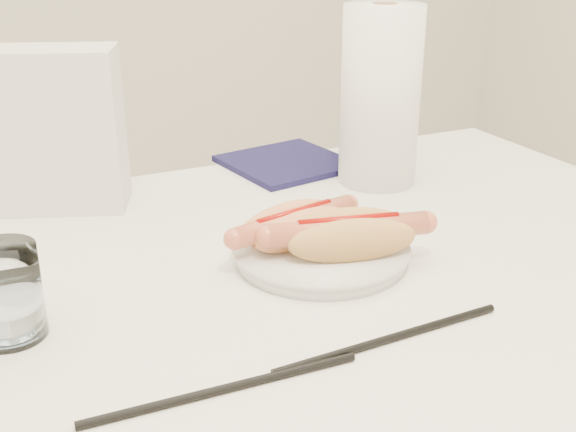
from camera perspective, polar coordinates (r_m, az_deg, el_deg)
name	(u,v)px	position (r m, az deg, el deg)	size (l,w,h in m)	color
table	(262,337)	(0.76, -2.14, -9.75)	(1.20, 0.80, 0.75)	white
plate	(321,254)	(0.79, 2.67, -3.06)	(0.19, 0.19, 0.02)	silver
hotdog_left	(295,226)	(0.79, 0.54, -0.83)	(0.16, 0.09, 0.04)	#F19960
hotdog_right	(348,236)	(0.76, 4.90, -1.60)	(0.18, 0.10, 0.05)	tan
water_glass	(6,293)	(0.68, -21.93, -5.81)	(0.06, 0.06, 0.09)	white
chopstick_near	(224,389)	(0.58, -5.18, -13.78)	(0.01, 0.01, 0.23)	black
chopstick_far	(391,338)	(0.65, 8.33, -9.78)	(0.01, 0.01, 0.24)	black
napkin_box	(60,130)	(0.96, -18.03, 6.67)	(0.16, 0.09, 0.21)	silver
navy_napkin	(287,163)	(1.10, -0.10, 4.35)	(0.17, 0.17, 0.01)	#14123A
paper_towel_roll	(380,97)	(1.01, 7.50, 9.59)	(0.11, 0.11, 0.25)	white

